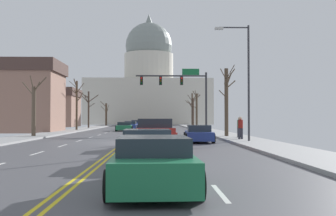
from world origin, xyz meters
The scene contains 25 objects.
ground centered at (0.00, 0.00, 0.02)m, with size 20.00×180.00×0.20m.
signal_gantry centered at (4.81, 17.37, 5.18)m, with size 7.91×0.41×6.98m.
street_lamp_right centered at (7.89, -1.00, 4.70)m, with size 2.31×0.24×7.67m.
capitol_building centered at (0.00, 81.13, 9.64)m, with size 32.02×19.62×29.47m.
sedan_near_00 centered at (1.87, 14.11, 0.58)m, with size 2.02×4.51×1.21m.
sedan_near_01 centered at (1.81, 6.71, 0.55)m, with size 2.04×4.57×1.19m.
sedan_near_02 centered at (4.98, 0.14, 0.56)m, with size 2.07×4.69×1.17m.
pickup_truck_near_03 centered at (2.01, -5.97, 0.72)m, with size 2.35×5.84×1.62m.
sedan_near_04 centered at (1.75, -12.77, 0.59)m, with size 2.17×4.66×1.24m.
sedan_near_05 centered at (2.02, -18.41, 0.59)m, with size 2.10×4.46×1.23m.
sedan_oncoming_00 centered at (-2.03, 24.53, 0.54)m, with size 2.24×4.66×1.12m.
sedan_oncoming_01 centered at (-1.76, 32.58, 0.55)m, with size 2.12×4.50×1.17m.
sedan_oncoming_02 centered at (-1.62, 45.82, 0.59)m, with size 2.13×4.69×1.25m.
flank_building_00 centered at (-18.81, 36.18, 4.33)m, with size 8.66×7.59×8.54m.
flank_building_01 centered at (-17.96, 49.99, 3.64)m, with size 10.15×9.65×7.18m.
bare_tree_00 centered at (8.88, 49.94, 3.38)m, with size 2.19×1.44×6.22m.
bare_tree_01 centered at (-8.07, 54.77, 2.47)m, with size 2.00×1.84×4.92m.
bare_tree_02 centered at (8.06, 33.00, 2.95)m, with size 1.19×2.54×5.69m.
bare_tree_03 centered at (-8.42, 35.56, 3.30)m, with size 3.24×1.48×5.61m.
bare_tree_04 centered at (7.98, 6.37, 3.19)m, with size 1.64×2.90×5.85m.
bare_tree_05 centered at (-8.30, 7.03, 2.46)m, with size 2.48×1.96×5.01m.
bare_tree_06 centered at (8.44, 43.65, 2.84)m, with size 2.48×1.58×5.58m.
bare_tree_07 centered at (-8.17, 24.96, 3.64)m, with size 2.22×2.50×6.47m.
pedestrian_00 centered at (8.13, 1.36, 1.03)m, with size 0.35×0.34×1.61m.
pedestrian_01 centered at (8.57, 3.92, 1.01)m, with size 0.35×0.34×1.58m.
Camera 1 is at (2.10, -27.92, 1.66)m, focal length 43.85 mm.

